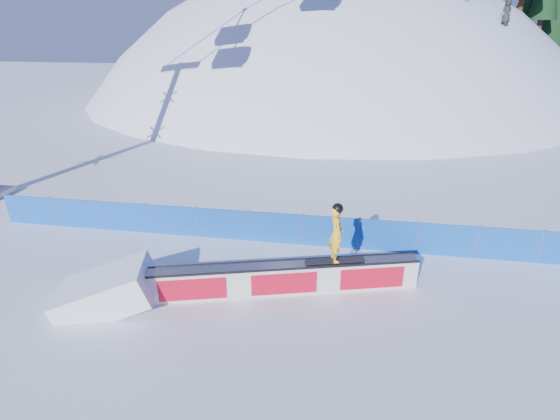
# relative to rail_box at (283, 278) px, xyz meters

# --- Properties ---
(ground) EXTENTS (160.00, 160.00, 0.00)m
(ground) POSITION_rel_rail_box_xyz_m (-0.80, -1.33, -0.48)
(ground) COLOR white
(ground) RESTS_ON ground
(snow_hill) EXTENTS (64.00, 64.00, 64.00)m
(snow_hill) POSITION_rel_rail_box_xyz_m (-0.80, 40.67, -18.48)
(snow_hill) COLOR white
(snow_hill) RESTS_ON ground
(safety_fence) EXTENTS (22.05, 0.05, 1.30)m
(safety_fence) POSITION_rel_rail_box_xyz_m (-0.80, 3.17, 0.12)
(safety_fence) COLOR #114FB8
(safety_fence) RESTS_ON ground
(rail_box) EXTENTS (7.99, 2.81, 0.98)m
(rail_box) POSITION_rel_rail_box_xyz_m (0.00, 0.00, 0.00)
(rail_box) COLOR silver
(rail_box) RESTS_ON ground
(snow_ramp) EXTENTS (3.14, 2.43, 1.73)m
(snow_ramp) POSITION_rel_rail_box_xyz_m (-4.89, -1.41, -0.48)
(snow_ramp) COLOR white
(snow_ramp) RESTS_ON ground
(snowboarder) EXTENTS (1.79, 0.80, 1.85)m
(snowboarder) POSITION_rel_rail_box_xyz_m (1.48, 0.43, 1.40)
(snowboarder) COLOR black
(snowboarder) RESTS_ON rail_box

